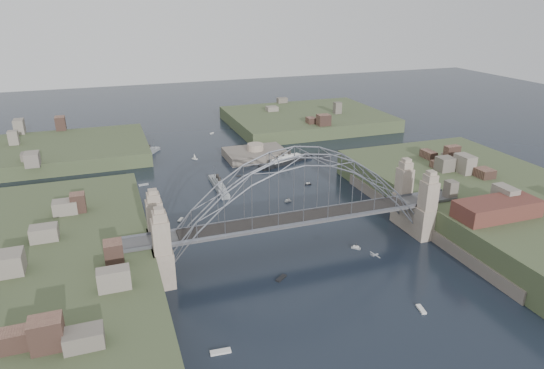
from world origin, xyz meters
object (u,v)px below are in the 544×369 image
(fort_island, at_px, (256,159))
(ocean_liner, at_px, (286,161))
(naval_cruiser_near, at_px, (219,186))
(naval_cruiser_far, at_px, (149,153))
(bridge, at_px, (299,202))
(wharf_shed, at_px, (497,209))

(fort_island, distance_m, ocean_liner, 12.77)
(ocean_liner, bearing_deg, naval_cruiser_near, -150.96)
(naval_cruiser_far, relative_size, ocean_liner, 0.57)
(bridge, xyz_separation_m, fort_island, (12.00, 70.00, -12.66))
(wharf_shed, distance_m, naval_cruiser_far, 122.73)
(naval_cruiser_near, relative_size, ocean_liner, 0.83)
(wharf_shed, bearing_deg, naval_cruiser_far, 124.31)
(ocean_liner, bearing_deg, wharf_shed, -72.48)
(bridge, distance_m, wharf_shed, 46.23)
(wharf_shed, bearing_deg, ocean_liner, 107.52)
(naval_cruiser_near, bearing_deg, bridge, -79.62)
(fort_island, xyz_separation_m, wharf_shed, (32.00, -84.00, 10.34))
(fort_island, relative_size, ocean_liner, 0.96)
(naval_cruiser_near, xyz_separation_m, naval_cruiser_far, (-16.80, 42.47, -0.12))
(naval_cruiser_near, relative_size, naval_cruiser_far, 1.46)
(fort_island, xyz_separation_m, ocean_liner, (8.47, -9.47, 1.23))
(ocean_liner, bearing_deg, bridge, -108.69)
(naval_cruiser_near, bearing_deg, ocean_liner, 29.04)
(bridge, relative_size, wharf_shed, 4.20)
(fort_island, xyz_separation_m, naval_cruiser_far, (-36.97, 17.09, 1.11))
(fort_island, height_order, naval_cruiser_far, fort_island)
(wharf_shed, height_order, ocean_liner, wharf_shed)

